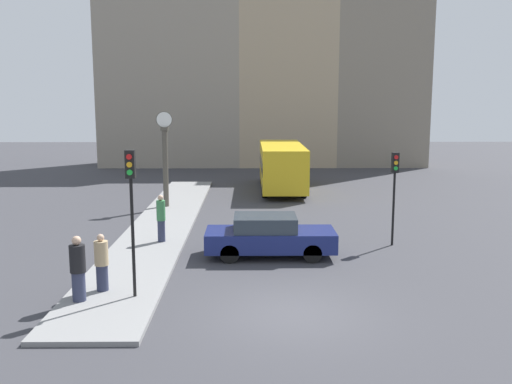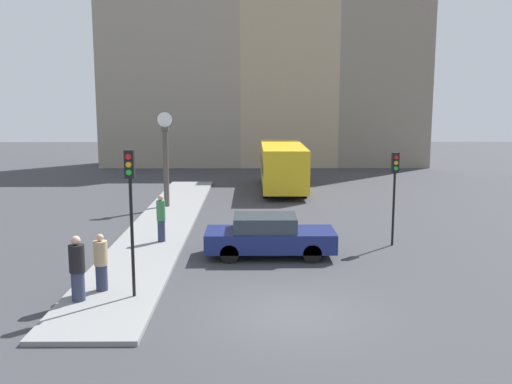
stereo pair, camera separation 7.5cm
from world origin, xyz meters
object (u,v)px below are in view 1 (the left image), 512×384
(sedan_car, at_px, (269,236))
(pedestrian_black_jacket, at_px, (78,269))
(traffic_light_near, at_px, (131,193))
(traffic_light_far, at_px, (395,179))
(pedestrian_green_hoodie, at_px, (161,218))
(street_clock, at_px, (165,159))
(pedestrian_tan_coat, at_px, (102,263))
(bus_distant, at_px, (282,164))

(sedan_car, xyz_separation_m, pedestrian_black_jacket, (-5.33, -4.82, 0.27))
(sedan_car, relative_size, traffic_light_near, 1.12)
(traffic_light_far, xyz_separation_m, pedestrian_green_hoodie, (-8.87, 0.15, -1.52))
(traffic_light_far, height_order, street_clock, street_clock)
(traffic_light_near, xyz_separation_m, pedestrian_tan_coat, (-1.02, 0.51, -2.09))
(sedan_car, relative_size, traffic_light_far, 1.28)
(traffic_light_near, bearing_deg, street_clock, 94.54)
(traffic_light_near, relative_size, pedestrian_black_jacket, 2.26)
(bus_distant, height_order, pedestrian_black_jacket, bus_distant)
(pedestrian_green_hoodie, bearing_deg, street_clock, 96.81)
(pedestrian_tan_coat, bearing_deg, pedestrian_black_jacket, -116.54)
(traffic_light_near, xyz_separation_m, pedestrian_green_hoodie, (-0.20, 6.17, -1.99))
(pedestrian_green_hoodie, bearing_deg, sedan_car, -22.39)
(traffic_light_far, height_order, pedestrian_tan_coat, traffic_light_far)
(bus_distant, bearing_deg, pedestrian_green_hoodie, -112.01)
(sedan_car, relative_size, pedestrian_green_hoodie, 2.52)
(street_clock, xyz_separation_m, pedestrian_tan_coat, (0.05, -12.95, -1.62))
(traffic_light_near, distance_m, street_clock, 13.50)
(traffic_light_near, height_order, traffic_light_far, traffic_light_near)
(bus_distant, xyz_separation_m, pedestrian_green_hoodie, (-5.35, -13.24, -0.55))
(traffic_light_far, distance_m, pedestrian_black_jacket, 12.04)
(street_clock, distance_m, pedestrian_tan_coat, 13.05)
(pedestrian_tan_coat, bearing_deg, traffic_light_far, 29.59)
(pedestrian_green_hoodie, bearing_deg, traffic_light_far, -1.00)
(bus_distant, height_order, traffic_light_far, traffic_light_far)
(traffic_light_near, relative_size, traffic_light_far, 1.14)
(traffic_light_near, distance_m, traffic_light_far, 10.56)
(bus_distant, xyz_separation_m, traffic_light_far, (3.52, -13.40, 0.97))
(street_clock, height_order, pedestrian_tan_coat, street_clock)
(bus_distant, bearing_deg, pedestrian_tan_coat, -108.10)
(traffic_light_far, bearing_deg, pedestrian_black_jacket, -147.90)
(traffic_light_near, bearing_deg, bus_distant, 75.13)
(sedan_car, height_order, pedestrian_green_hoodie, pedestrian_green_hoodie)
(traffic_light_near, relative_size, street_clock, 0.85)
(sedan_car, distance_m, street_clock, 10.40)
(pedestrian_green_hoodie, bearing_deg, traffic_light_near, -88.17)
(bus_distant, relative_size, street_clock, 1.83)
(pedestrian_tan_coat, distance_m, pedestrian_green_hoodie, 5.72)
(street_clock, bearing_deg, pedestrian_tan_coat, -89.80)
(traffic_light_far, xyz_separation_m, pedestrian_tan_coat, (-9.69, -5.51, -1.62))
(traffic_light_far, relative_size, street_clock, 0.74)
(street_clock, relative_size, pedestrian_green_hoodie, 2.65)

